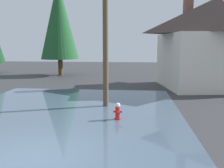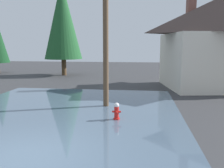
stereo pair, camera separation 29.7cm
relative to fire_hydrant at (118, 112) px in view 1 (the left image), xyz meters
The scene contains 6 objects.
ground_plane 4.48m from the fire_hydrant, 119.60° to the right, with size 80.00×80.00×0.10m, color #38383A.
flood_puddle 2.71m from the fire_hydrant, 165.39° to the left, with size 10.95×12.26×0.03m, color #4C6075.
fire_hydrant is the anchor object (origin of this frame).
utility_pole 4.55m from the fire_hydrant, 109.43° to the left, with size 1.60×0.28×8.14m.
house 11.56m from the fire_hydrant, 53.43° to the left, with size 8.82×7.43×7.18m.
pine_tree_mid_left 17.41m from the fire_hydrant, 115.87° to the left, with size 3.92×3.92×9.79m.
Camera 1 is at (2.94, -6.01, 3.16)m, focal length 38.51 mm.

